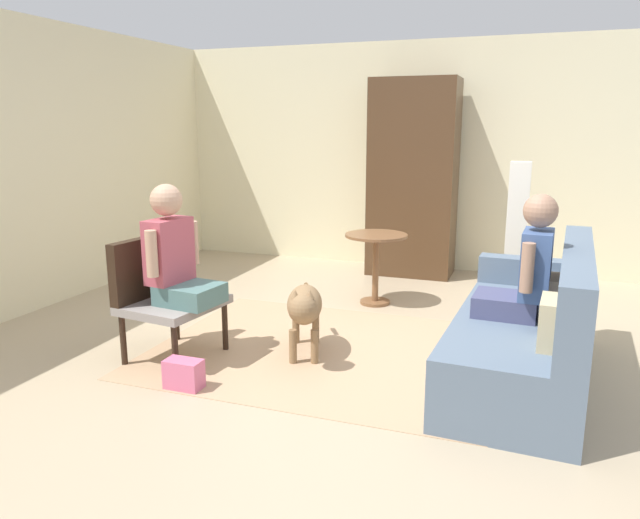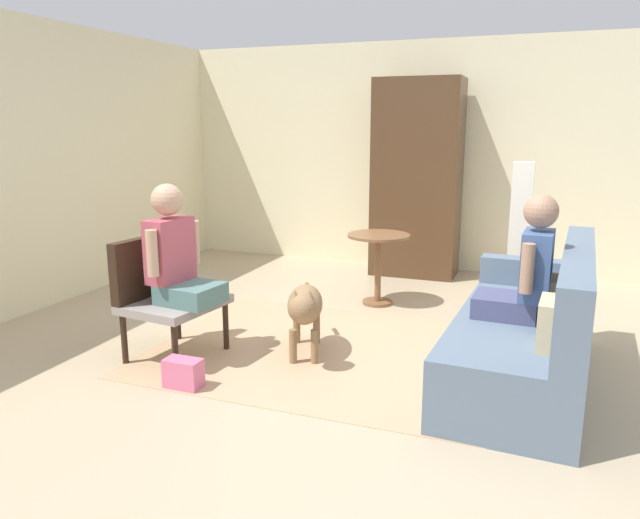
# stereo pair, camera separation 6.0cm
# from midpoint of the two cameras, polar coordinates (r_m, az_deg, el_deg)

# --- Properties ---
(ground_plane) EXTENTS (7.33, 7.33, 0.00)m
(ground_plane) POSITION_cam_midpoint_polar(r_m,az_deg,el_deg) (4.53, 2.10, -9.10)
(ground_plane) COLOR tan
(back_wall) EXTENTS (6.67, 0.12, 2.62)m
(back_wall) POSITION_cam_midpoint_polar(r_m,az_deg,el_deg) (7.24, 9.85, 9.56)
(back_wall) COLOR beige
(back_wall) RESTS_ON ground
(left_wall) EXTENTS (0.12, 6.71, 2.62)m
(left_wall) POSITION_cam_midpoint_polar(r_m,az_deg,el_deg) (6.15, -25.76, 7.98)
(left_wall) COLOR beige
(left_wall) RESTS_ON ground
(area_rug) EXTENTS (2.86, 2.06, 0.01)m
(area_rug) POSITION_cam_midpoint_polar(r_m,az_deg,el_deg) (4.57, 2.05, -8.84)
(area_rug) COLOR tan
(area_rug) RESTS_ON ground
(couch) EXTENTS (0.91, 2.01, 0.92)m
(couch) POSITION_cam_midpoint_polar(r_m,az_deg,el_deg) (4.25, 18.86, -6.68)
(couch) COLOR slate
(couch) RESTS_ON ground
(armchair) EXTENTS (0.65, 0.74, 0.88)m
(armchair) POSITION_cam_midpoint_polar(r_m,az_deg,el_deg) (4.56, -15.24, -2.63)
(armchair) COLOR black
(armchair) RESTS_ON ground
(person_on_couch) EXTENTS (0.49, 0.50, 0.82)m
(person_on_couch) POSITION_cam_midpoint_polar(r_m,az_deg,el_deg) (4.10, 18.59, -0.87)
(person_on_couch) COLOR #45496E
(person_on_armchair) EXTENTS (0.51, 0.51, 0.84)m
(person_on_armchair) POSITION_cam_midpoint_polar(r_m,az_deg,el_deg) (4.39, -13.94, 0.40)
(person_on_armchair) COLOR slate
(round_end_table) EXTENTS (0.59, 0.59, 0.68)m
(round_end_table) POSITION_cam_midpoint_polar(r_m,az_deg,el_deg) (5.69, 5.02, 0.53)
(round_end_table) COLOR brown
(round_end_table) RESTS_ON ground
(dog) EXTENTS (0.44, 0.88, 0.59)m
(dog) POSITION_cam_midpoint_polar(r_m,az_deg,el_deg) (4.40, -1.89, -4.49)
(dog) COLOR olive
(dog) RESTS_ON ground
(column_lamp) EXTENTS (0.20, 0.20, 1.36)m
(column_lamp) POSITION_cam_midpoint_polar(r_m,az_deg,el_deg) (5.72, 17.80, 1.93)
(column_lamp) COLOR #4C4742
(column_lamp) RESTS_ON ground
(armoire_cabinet) EXTENTS (0.94, 0.56, 2.18)m
(armoire_cabinet) POSITION_cam_midpoint_polar(r_m,az_deg,el_deg) (6.87, 8.57, 7.59)
(armoire_cabinet) COLOR #4C331E
(armoire_cabinet) RESTS_ON ground
(handbag) EXTENTS (0.24, 0.14, 0.19)m
(handbag) POSITION_cam_midpoint_polar(r_m,az_deg,el_deg) (4.07, -13.22, -10.55)
(handbag) COLOR #D8668C
(handbag) RESTS_ON ground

